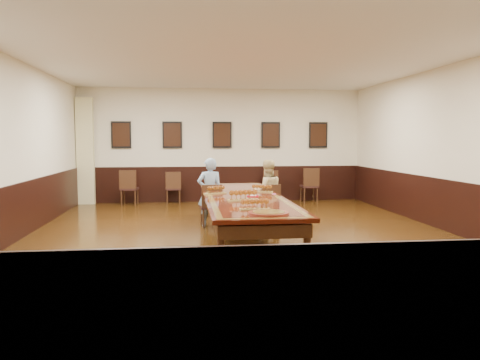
{
  "coord_description": "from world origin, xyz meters",
  "views": [
    {
      "loc": [
        -1.02,
        -8.33,
        1.78
      ],
      "look_at": [
        0.0,
        0.5,
        1.0
      ],
      "focal_mm": 35.0,
      "sensor_mm": 36.0,
      "label": 1
    }
  ],
  "objects": [
    {
      "name": "spare_chair_d",
      "position": [
        2.43,
        4.51,
        0.48
      ],
      "size": [
        0.46,
        0.5,
        0.97
      ],
      "primitive_type": null,
      "rotation": [
        0.0,
        0.0,
        3.17
      ],
      "color": "black",
      "rests_on": "floor"
    },
    {
      "name": "flight_d",
      "position": [
        -0.04,
        -1.68,
        0.83
      ],
      "size": [
        0.45,
        0.17,
        0.17
      ],
      "color": "olive",
      "rests_on": "conference_table"
    },
    {
      "name": "carved_platter",
      "position": [
        0.09,
        -2.11,
        0.77
      ],
      "size": [
        0.6,
        0.6,
        0.04
      ],
      "color": "#551811",
      "rests_on": "conference_table"
    },
    {
      "name": "ceiling",
      "position": [
        0.0,
        0.0,
        3.21
      ],
      "size": [
        8.0,
        10.0,
        0.02
      ],
      "primitive_type": "cube",
      "color": "white",
      "rests_on": "floor"
    },
    {
      "name": "flight_c",
      "position": [
        -0.08,
        -0.67,
        0.84
      ],
      "size": [
        0.53,
        0.27,
        0.19
      ],
      "color": "olive",
      "rests_on": "conference_table"
    },
    {
      "name": "wall_left",
      "position": [
        -4.01,
        0.0,
        1.6
      ],
      "size": [
        0.02,
        10.0,
        3.2
      ],
      "primitive_type": "cube",
      "color": "#EDE4C6",
      "rests_on": "floor"
    },
    {
      "name": "floor",
      "position": [
        0.0,
        0.0,
        -0.01
      ],
      "size": [
        8.0,
        10.0,
        0.02
      ],
      "primitive_type": "cube",
      "color": "black",
      "rests_on": "ground"
    },
    {
      "name": "red_plate_grp",
      "position": [
        0.16,
        -0.12,
        0.76
      ],
      "size": [
        0.22,
        0.22,
        0.03
      ],
      "color": "red",
      "rests_on": "conference_table"
    },
    {
      "name": "wall_right",
      "position": [
        4.01,
        0.0,
        1.6
      ],
      "size": [
        0.02,
        10.0,
        3.2
      ],
      "primitive_type": "cube",
      "color": "#EDE4C6",
      "rests_on": "floor"
    },
    {
      "name": "wainscoting",
      "position": [
        0.0,
        0.0,
        0.5
      ],
      "size": [
        8.0,
        10.0,
        1.0
      ],
      "color": "black",
      "rests_on": "floor"
    },
    {
      "name": "spare_chair_b",
      "position": [
        -1.38,
        4.64,
        0.44
      ],
      "size": [
        0.44,
        0.48,
        0.89
      ],
      "primitive_type": null,
      "rotation": [
        0.0,
        0.0,
        3.2
      ],
      "color": "black",
      "rests_on": "floor"
    },
    {
      "name": "pink_phone",
      "position": [
        0.6,
        0.19,
        0.76
      ],
      "size": [
        0.09,
        0.15,
        0.01
      ],
      "primitive_type": "cube",
      "rotation": [
        0.0,
        0.0,
        -0.13
      ],
      "color": "#CB4384",
      "rests_on": "conference_table"
    },
    {
      "name": "spare_chair_c",
      "position": [
        1.39,
        4.76,
        0.45
      ],
      "size": [
        0.53,
        0.55,
        0.9
      ],
      "primitive_type": null,
      "rotation": [
        0.0,
        0.0,
        2.88
      ],
      "color": "black",
      "rests_on": "floor"
    },
    {
      "name": "chair_woman",
      "position": [
        0.65,
        1.05,
        0.43
      ],
      "size": [
        0.46,
        0.49,
        0.87
      ],
      "primitive_type": null,
      "rotation": [
        0.0,
        0.0,
        3.27
      ],
      "color": "black",
      "rests_on": "floor"
    },
    {
      "name": "person_woman",
      "position": [
        0.64,
        1.14,
        0.68
      ],
      "size": [
        0.73,
        0.6,
        1.36
      ],
      "primitive_type": "imported",
      "rotation": [
        0.0,
        0.0,
        3.27
      ],
      "color": "beige",
      "rests_on": "floor"
    },
    {
      "name": "wall_back",
      "position": [
        0.0,
        5.01,
        1.6
      ],
      "size": [
        8.0,
        0.02,
        3.2
      ],
      "primitive_type": "cube",
      "color": "#EDE4C6",
      "rests_on": "floor"
    },
    {
      "name": "person_man",
      "position": [
        -0.54,
        1.16,
        0.7
      ],
      "size": [
        0.54,
        0.38,
        1.4
      ],
      "primitive_type": "imported",
      "rotation": [
        0.0,
        0.0,
        3.24
      ],
      "color": "#4A85BA",
      "rests_on": "floor"
    },
    {
      "name": "spare_chair_a",
      "position": [
        -2.55,
        4.49,
        0.48
      ],
      "size": [
        0.48,
        0.52,
        0.95
      ],
      "primitive_type": null,
      "rotation": [
        0.0,
        0.0,
        3.06
      ],
      "color": "black",
      "rests_on": "floor"
    },
    {
      "name": "curtain",
      "position": [
        -3.75,
        4.82,
        1.45
      ],
      "size": [
        0.45,
        0.18,
        2.9
      ],
      "primitive_type": "cube",
      "color": "beige",
      "rests_on": "floor"
    },
    {
      "name": "flight_b",
      "position": [
        0.43,
        0.54,
        0.82
      ],
      "size": [
        0.43,
        0.25,
        0.15
      ],
      "color": "olive",
      "rests_on": "conference_table"
    },
    {
      "name": "flight_a",
      "position": [
        -0.48,
        0.35,
        0.82
      ],
      "size": [
        0.44,
        0.29,
        0.16
      ],
      "color": "olive",
      "rests_on": "conference_table"
    },
    {
      "name": "wall_front",
      "position": [
        0.0,
        -5.01,
        1.6
      ],
      "size": [
        8.0,
        0.02,
        3.2
      ],
      "primitive_type": "cube",
      "color": "#EDE4C6",
      "rests_on": "floor"
    },
    {
      "name": "chair_man",
      "position": [
        -0.54,
        1.07,
        0.44
      ],
      "size": [
        0.45,
        0.49,
        0.88
      ],
      "primitive_type": null,
      "rotation": [
        0.0,
        0.0,
        3.24
      ],
      "color": "black",
      "rests_on": "floor"
    },
    {
      "name": "posters",
      "position": [
        0.0,
        4.94,
        1.9
      ],
      "size": [
        6.14,
        0.04,
        0.74
      ],
      "color": "black",
      "rests_on": "wall_back"
    },
    {
      "name": "conference_table",
      "position": [
        0.0,
        0.0,
        0.61
      ],
      "size": [
        1.4,
        5.0,
        0.76
      ],
      "color": "#330F08",
      "rests_on": "floor"
    }
  ]
}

